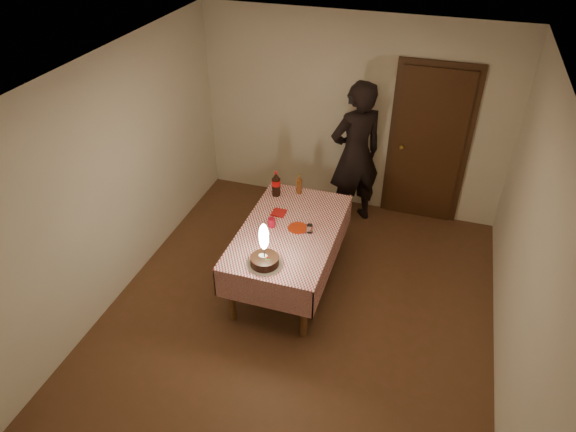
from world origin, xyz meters
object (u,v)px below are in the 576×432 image
at_px(photographer, 355,155).
at_px(birthday_cake, 264,255).
at_px(dining_table, 289,237).
at_px(amber_bottle_left, 299,184).
at_px(red_cup, 272,223).
at_px(cola_bottle, 276,184).
at_px(red_plate, 298,228).
at_px(clear_cup, 310,229).

bearing_deg(photographer, birthday_cake, -102.32).
xyz_separation_m(dining_table, amber_bottle_left, (-0.11, 0.73, 0.22)).
bearing_deg(amber_bottle_left, birthday_cake, -87.49).
height_order(dining_table, amber_bottle_left, amber_bottle_left).
height_order(red_cup, cola_bottle, cola_bottle).
distance_m(red_plate, photographer, 1.47).
relative_size(cola_bottle, amber_bottle_left, 1.25).
xyz_separation_m(birthday_cake, red_plate, (0.14, 0.68, -0.11)).
distance_m(red_cup, photographer, 1.60).
relative_size(red_cup, amber_bottle_left, 0.39).
bearing_deg(amber_bottle_left, dining_table, -81.15).
relative_size(birthday_cake, red_plate, 2.21).
relative_size(red_cup, clear_cup, 1.11).
xyz_separation_m(clear_cup, cola_bottle, (-0.58, 0.59, 0.11)).
xyz_separation_m(clear_cup, photographer, (0.18, 1.45, 0.18)).
bearing_deg(clear_cup, birthday_cake, -112.99).
height_order(dining_table, red_cup, red_cup).
relative_size(clear_cup, amber_bottle_left, 0.35).
height_order(cola_bottle, amber_bottle_left, cola_bottle).
relative_size(dining_table, clear_cup, 19.11).
bearing_deg(clear_cup, photographer, 82.80).
xyz_separation_m(red_plate, clear_cup, (0.14, -0.03, 0.04)).
distance_m(birthday_cake, photographer, 2.14).
height_order(birthday_cake, amber_bottle_left, birthday_cake).
bearing_deg(red_cup, amber_bottle_left, 83.38).
distance_m(birthday_cake, amber_bottle_left, 1.36).
height_order(red_plate, amber_bottle_left, amber_bottle_left).
height_order(red_cup, photographer, photographer).
relative_size(dining_table, red_plate, 7.82).
height_order(clear_cup, cola_bottle, cola_bottle).
bearing_deg(red_plate, photographer, 77.26).
height_order(cola_bottle, photographer, photographer).
xyz_separation_m(birthday_cake, photographer, (0.46, 2.09, 0.11)).
distance_m(dining_table, photographer, 1.55).
height_order(amber_bottle_left, photographer, photographer).
height_order(birthday_cake, photographer, photographer).
xyz_separation_m(birthday_cake, clear_cup, (0.27, 0.65, -0.07)).
relative_size(red_cup, photographer, 0.05).
bearing_deg(photographer, red_cup, -112.29).
height_order(red_plate, cola_bottle, cola_bottle).
bearing_deg(dining_table, red_plate, 29.99).
height_order(dining_table, red_plate, red_plate).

